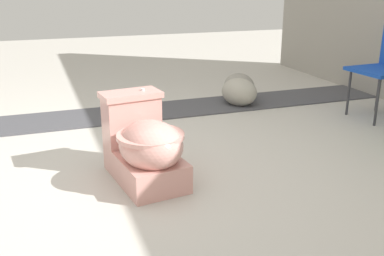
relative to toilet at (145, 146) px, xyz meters
name	(u,v)px	position (x,y,z in m)	size (l,w,h in m)	color
ground_plane	(140,175)	(-0.09, -0.02, -0.22)	(14.00, 14.00, 0.00)	beige
gravel_strip	(160,110)	(-1.41, 0.48, -0.21)	(0.56, 8.00, 0.01)	#4C4C51
toilet	(145,146)	(0.00, 0.00, 0.00)	(0.68, 0.46, 0.52)	#E09E93
boulder_near	(239,92)	(-1.34, 1.26, -0.09)	(0.37, 0.29, 0.26)	#ADA899
boulder_far	(239,87)	(-1.55, 1.35, -0.09)	(0.34, 0.29, 0.26)	gray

